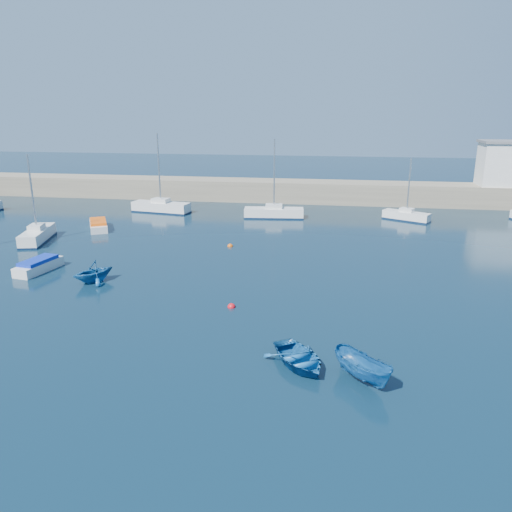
# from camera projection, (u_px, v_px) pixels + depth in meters

# --- Properties ---
(ground) EXTENTS (220.00, 220.00, 0.00)m
(ground) POSITION_uv_depth(u_px,v_px,m) (140.00, 390.00, 21.32)
(ground) COLOR #0B2233
(ground) RESTS_ON ground
(back_wall) EXTENTS (96.00, 4.50, 2.60)m
(back_wall) POSITION_uv_depth(u_px,v_px,m) (273.00, 191.00, 64.50)
(back_wall) COLOR gray
(back_wall) RESTS_ON ground
(sailboat_3) EXTENTS (2.97, 5.99, 7.73)m
(sailboat_3) POSITION_uv_depth(u_px,v_px,m) (37.00, 235.00, 44.90)
(sailboat_3) COLOR silver
(sailboat_3) RESTS_ON ground
(sailboat_5) EXTENTS (6.97, 2.98, 8.90)m
(sailboat_5) POSITION_uv_depth(u_px,v_px,m) (161.00, 207.00, 57.48)
(sailboat_5) COLOR silver
(sailboat_5) RESTS_ON ground
(sailboat_6) EXTENTS (6.56, 2.39, 8.45)m
(sailboat_6) POSITION_uv_depth(u_px,v_px,m) (274.00, 212.00, 54.55)
(sailboat_6) COLOR silver
(sailboat_6) RESTS_ON ground
(sailboat_7) EXTENTS (4.96, 3.59, 6.60)m
(sailboat_7) POSITION_uv_depth(u_px,v_px,m) (406.00, 216.00, 53.24)
(sailboat_7) COLOR silver
(sailboat_7) RESTS_ON ground
(motorboat_1) EXTENTS (2.00, 4.07, 0.95)m
(motorboat_1) POSITION_uv_depth(u_px,v_px,m) (39.00, 265.00, 36.68)
(motorboat_1) COLOR silver
(motorboat_1) RESTS_ON ground
(motorboat_2) EXTENTS (3.47, 4.68, 0.92)m
(motorboat_2) POSITION_uv_depth(u_px,v_px,m) (98.00, 225.00, 49.42)
(motorboat_2) COLOR silver
(motorboat_2) RESTS_ON ground
(dinghy_center) EXTENTS (4.11, 4.44, 0.75)m
(dinghy_center) POSITION_uv_depth(u_px,v_px,m) (299.00, 358.00, 23.23)
(dinghy_center) COLOR #155594
(dinghy_center) RESTS_ON ground
(dinghy_left) EXTENTS (3.74, 3.82, 1.53)m
(dinghy_left) POSITION_uv_depth(u_px,v_px,m) (93.00, 272.00, 34.29)
(dinghy_left) COLOR #155594
(dinghy_left) RESTS_ON ground
(dinghy_right) EXTENTS (3.10, 3.29, 1.27)m
(dinghy_right) POSITION_uv_depth(u_px,v_px,m) (363.00, 368.00, 21.80)
(dinghy_right) COLOR #155594
(dinghy_right) RESTS_ON ground
(buoy_1) EXTENTS (0.49, 0.49, 0.49)m
(buoy_1) POSITION_uv_depth(u_px,v_px,m) (231.00, 307.00, 30.16)
(buoy_1) COLOR red
(buoy_1) RESTS_ON ground
(buoy_3) EXTENTS (0.50, 0.50, 0.50)m
(buoy_3) POSITION_uv_depth(u_px,v_px,m) (230.00, 246.00, 43.38)
(buoy_3) COLOR #D0510A
(buoy_3) RESTS_ON ground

